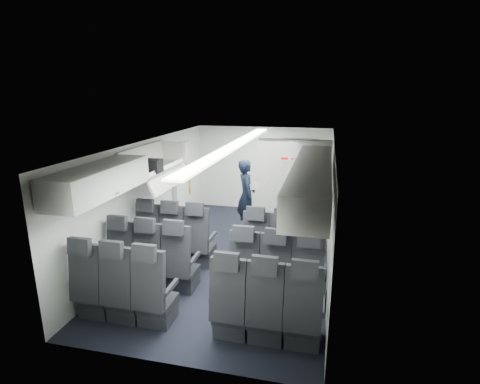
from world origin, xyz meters
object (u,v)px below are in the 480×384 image
at_px(seat_row_front, 228,247).
at_px(carry_on_bag, 149,166).
at_px(flight_attendant, 246,196).
at_px(galley_unit, 299,178).
at_px(seat_row_mid, 212,271).
at_px(boarding_door, 183,183).
at_px(seat_row_rear, 192,302).

xyz_separation_m(seat_row_front, carry_on_bag, (-1.37, -0.04, 1.37)).
relative_size(seat_row_front, flight_attendant, 2.07).
bearing_deg(galley_unit, seat_row_mid, -102.88).
height_order(boarding_door, flight_attendant, boarding_door).
height_order(seat_row_front, carry_on_bag, carry_on_bag).
relative_size(flight_attendant, carry_on_bag, 3.99).
distance_m(seat_row_mid, flight_attendant, 2.84).
height_order(galley_unit, carry_on_bag, galley_unit).
bearing_deg(seat_row_mid, seat_row_rear, -90.00).
xyz_separation_m(seat_row_mid, flight_attendant, (-0.09, 2.81, 0.40)).
relative_size(seat_row_mid, seat_row_rear, 1.00).
bearing_deg(galley_unit, seat_row_rear, -100.65).
relative_size(boarding_door, flight_attendant, 1.16).
xyz_separation_m(flight_attendant, carry_on_bag, (-1.28, -1.95, 0.97)).
relative_size(seat_row_rear, flight_attendant, 2.07).
height_order(seat_row_front, seat_row_rear, same).
xyz_separation_m(seat_row_front, flight_attendant, (-0.09, 1.91, 0.40)).
bearing_deg(boarding_door, seat_row_rear, -67.13).
distance_m(seat_row_front, seat_row_mid, 0.90).
relative_size(seat_row_rear, boarding_door, 1.79).
xyz_separation_m(galley_unit, carry_on_bag, (-2.32, -3.29, 0.83)).
bearing_deg(carry_on_bag, boarding_door, 94.54).
distance_m(seat_row_mid, carry_on_bag, 2.12).
bearing_deg(seat_row_front, carry_on_bag, -178.39).
bearing_deg(carry_on_bag, seat_row_mid, -34.90).
bearing_deg(flight_attendant, boarding_door, 63.35).
height_order(galley_unit, flight_attendant, galley_unit).
distance_m(seat_row_front, carry_on_bag, 1.94).
bearing_deg(galley_unit, boarding_door, -155.72).
distance_m(seat_row_mid, galley_unit, 4.30).
distance_m(boarding_door, flight_attendant, 1.57).
distance_m(galley_unit, carry_on_bag, 4.11).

